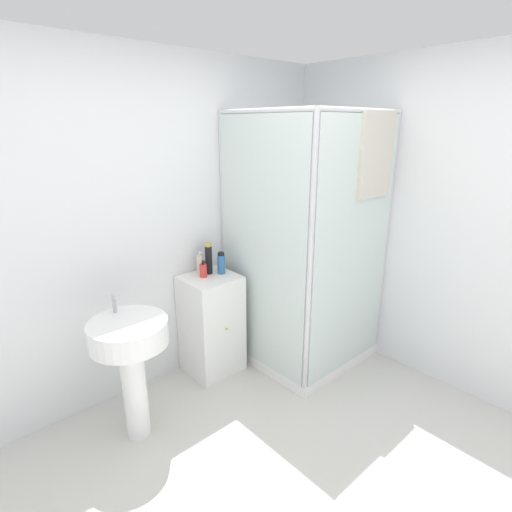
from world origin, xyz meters
TOP-DOWN VIEW (x-y plane):
  - wall_back at (0.00, 1.70)m, footprint 6.40×0.06m
  - wall_right at (1.70, 0.00)m, footprint 0.06×6.40m
  - shower_enclosure at (1.11, 1.08)m, footprint 0.99×1.02m
  - vanity_cabinet at (0.40, 1.47)m, footprint 0.42×0.41m
  - sink at (-0.41, 1.19)m, footprint 0.49×0.49m
  - soap_dispenser at (0.36, 1.50)m, footprint 0.06×0.06m
  - shampoo_bottle_tall_black at (0.44, 1.53)m, footprint 0.06×0.06m
  - shampoo_bottle_blue at (0.52, 1.47)m, footprint 0.06×0.06m
  - lotion_bottle_white at (0.39, 1.58)m, footprint 0.05×0.06m

SIDE VIEW (x-z plane):
  - vanity_cabinet at x=0.40m, z-range 0.00..0.84m
  - shower_enclosure at x=1.11m, z-range -0.50..1.60m
  - sink at x=-0.41m, z-range 0.15..1.12m
  - soap_dispenser at x=0.36m, z-range 0.83..0.97m
  - lotion_bottle_white at x=0.39m, z-range 0.83..1.01m
  - shampoo_bottle_blue at x=0.52m, z-range 0.84..1.02m
  - shampoo_bottle_tall_black at x=0.44m, z-range 0.84..1.09m
  - wall_back at x=0.00m, z-range 0.00..2.50m
  - wall_right at x=1.70m, z-range 0.00..2.50m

